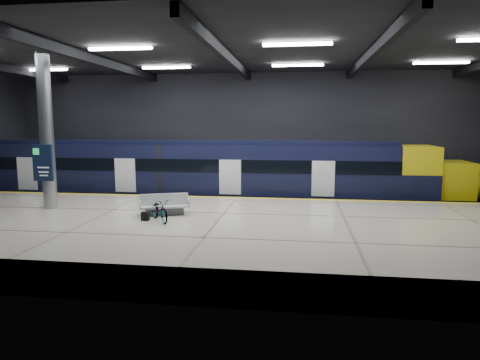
# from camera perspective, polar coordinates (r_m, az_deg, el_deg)

# --- Properties ---
(ground) EXTENTS (30.00, 30.00, 0.00)m
(ground) POSITION_cam_1_polar(r_m,az_deg,el_deg) (19.64, -1.60, -6.94)
(ground) COLOR black
(ground) RESTS_ON ground
(room_shell) EXTENTS (30.10, 16.10, 8.05)m
(room_shell) POSITION_cam_1_polar(r_m,az_deg,el_deg) (19.03, -1.66, 9.98)
(room_shell) COLOR black
(room_shell) RESTS_ON ground
(platform) EXTENTS (30.00, 11.00, 1.10)m
(platform) POSITION_cam_1_polar(r_m,az_deg,el_deg) (17.12, -2.98, -7.24)
(platform) COLOR beige
(platform) RESTS_ON ground
(safety_strip) EXTENTS (30.00, 0.40, 0.01)m
(safety_strip) POSITION_cam_1_polar(r_m,az_deg,el_deg) (22.06, -0.44, -2.37)
(safety_strip) COLOR gold
(safety_strip) RESTS_ON platform
(rails) EXTENTS (30.00, 1.52, 0.16)m
(rails) POSITION_cam_1_polar(r_m,az_deg,el_deg) (24.93, 0.47, -3.60)
(rails) COLOR gray
(rails) RESTS_ON ground
(train) EXTENTS (29.40, 2.84, 3.79)m
(train) POSITION_cam_1_polar(r_m,az_deg,el_deg) (24.90, -3.56, 0.98)
(train) COLOR black
(train) RESTS_ON ground
(bench) EXTENTS (2.22, 1.52, 0.91)m
(bench) POSITION_cam_1_polar(r_m,az_deg,el_deg) (18.26, -10.05, -3.61)
(bench) COLOR #595B60
(bench) RESTS_ON platform
(bicycle) EXTENTS (1.52, 1.74, 0.91)m
(bicycle) POSITION_cam_1_polar(r_m,az_deg,el_deg) (17.12, -10.64, -3.92)
(bicycle) COLOR #99999E
(bicycle) RESTS_ON platform
(pannier_bag) EXTENTS (0.31, 0.20, 0.35)m
(pannier_bag) POSITION_cam_1_polar(r_m,az_deg,el_deg) (17.37, -12.51, -4.74)
(pannier_bag) COLOR black
(pannier_bag) RESTS_ON platform
(info_column) EXTENTS (0.90, 0.78, 6.90)m
(info_column) POSITION_cam_1_polar(r_m,az_deg,el_deg) (20.93, -24.42, 5.65)
(info_column) COLOR #9EA0A5
(info_column) RESTS_ON platform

